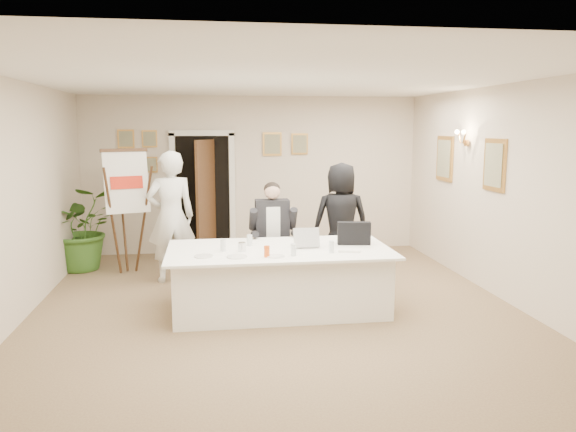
% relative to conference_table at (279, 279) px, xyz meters
% --- Properties ---
extents(floor, '(7.00, 7.00, 0.00)m').
position_rel_conference_table_xyz_m(floor, '(-0.04, -0.07, -0.39)').
color(floor, brown).
rests_on(floor, ground).
extents(ceiling, '(6.00, 7.00, 0.02)m').
position_rel_conference_table_xyz_m(ceiling, '(-0.04, -0.07, 2.41)').
color(ceiling, white).
rests_on(ceiling, wall_back).
extents(wall_back, '(6.00, 0.10, 2.80)m').
position_rel_conference_table_xyz_m(wall_back, '(-0.04, 3.43, 1.01)').
color(wall_back, beige).
rests_on(wall_back, floor).
extents(wall_front, '(6.00, 0.10, 2.80)m').
position_rel_conference_table_xyz_m(wall_front, '(-0.04, -3.57, 1.01)').
color(wall_front, beige).
rests_on(wall_front, floor).
extents(wall_left, '(0.10, 7.00, 2.80)m').
position_rel_conference_table_xyz_m(wall_left, '(-3.04, -0.07, 1.01)').
color(wall_left, beige).
rests_on(wall_left, floor).
extents(wall_right, '(0.10, 7.00, 2.80)m').
position_rel_conference_table_xyz_m(wall_right, '(2.96, -0.07, 1.01)').
color(wall_right, beige).
rests_on(wall_right, floor).
extents(doorway, '(1.14, 0.86, 2.20)m').
position_rel_conference_table_xyz_m(doorway, '(-0.92, 3.25, 0.65)').
color(doorway, black).
rests_on(doorway, floor).
extents(pictures_back_wall, '(3.40, 0.06, 0.80)m').
position_rel_conference_table_xyz_m(pictures_back_wall, '(-0.84, 3.40, 1.46)').
color(pictures_back_wall, '#C39042').
rests_on(pictures_back_wall, wall_back).
extents(pictures_right_wall, '(0.06, 2.20, 0.80)m').
position_rel_conference_table_xyz_m(pictures_right_wall, '(2.93, 1.13, 1.36)').
color(pictures_right_wall, '#C39042').
rests_on(pictures_right_wall, wall_right).
extents(wall_sconce, '(0.20, 0.30, 0.24)m').
position_rel_conference_table_xyz_m(wall_sconce, '(2.86, 1.13, 1.71)').
color(wall_sconce, '#AF7938').
rests_on(wall_sconce, wall_right).
extents(conference_table, '(2.72, 1.45, 0.78)m').
position_rel_conference_table_xyz_m(conference_table, '(0.00, 0.00, 0.00)').
color(conference_table, white).
rests_on(conference_table, floor).
extents(seated_man, '(0.80, 0.83, 1.51)m').
position_rel_conference_table_xyz_m(seated_man, '(0.04, 1.05, 0.36)').
color(seated_man, black).
rests_on(seated_man, floor).
extents(flip_chart, '(0.68, 0.52, 1.89)m').
position_rel_conference_table_xyz_m(flip_chart, '(-2.10, 2.06, 0.48)').
color(flip_chart, '#361F11').
rests_on(flip_chart, floor).
extents(standing_man, '(0.79, 0.62, 1.92)m').
position_rel_conference_table_xyz_m(standing_man, '(-1.39, 1.53, 0.57)').
color(standing_man, silver).
rests_on(standing_man, floor).
extents(standing_woman, '(0.87, 0.59, 1.73)m').
position_rel_conference_table_xyz_m(standing_woman, '(1.11, 1.41, 0.47)').
color(standing_woman, black).
rests_on(standing_woman, floor).
extents(potted_palm, '(1.47, 1.37, 1.34)m').
position_rel_conference_table_xyz_m(potted_palm, '(-2.84, 2.43, 0.28)').
color(potted_palm, '#336120').
rests_on(potted_palm, floor).
extents(laptop, '(0.33, 0.36, 0.28)m').
position_rel_conference_table_xyz_m(laptop, '(0.33, 0.07, 0.52)').
color(laptop, '#B7BABC').
rests_on(laptop, conference_table).
extents(laptop_bag, '(0.43, 0.17, 0.29)m').
position_rel_conference_table_xyz_m(laptop_bag, '(0.97, 0.10, 0.53)').
color(laptop_bag, black).
rests_on(laptop_bag, conference_table).
extents(paper_stack, '(0.30, 0.25, 0.03)m').
position_rel_conference_table_xyz_m(paper_stack, '(0.82, -0.28, 0.40)').
color(paper_stack, white).
rests_on(paper_stack, conference_table).
extents(plate_left, '(0.27, 0.27, 0.01)m').
position_rel_conference_table_xyz_m(plate_left, '(-0.92, -0.33, 0.39)').
color(plate_left, white).
rests_on(plate_left, conference_table).
extents(plate_mid, '(0.25, 0.25, 0.01)m').
position_rel_conference_table_xyz_m(plate_mid, '(-0.54, -0.41, 0.39)').
color(plate_mid, white).
rests_on(plate_mid, conference_table).
extents(plate_near, '(0.22, 0.22, 0.01)m').
position_rel_conference_table_xyz_m(plate_near, '(-0.10, -0.44, 0.39)').
color(plate_near, white).
rests_on(plate_near, conference_table).
extents(glass_a, '(0.07, 0.07, 0.14)m').
position_rel_conference_table_xyz_m(glass_a, '(-0.68, -0.05, 0.45)').
color(glass_a, silver).
rests_on(glass_a, conference_table).
extents(glass_b, '(0.08, 0.08, 0.14)m').
position_rel_conference_table_xyz_m(glass_b, '(0.12, -0.41, 0.45)').
color(glass_b, silver).
rests_on(glass_b, conference_table).
extents(glass_c, '(0.07, 0.07, 0.14)m').
position_rel_conference_table_xyz_m(glass_c, '(0.59, -0.32, 0.45)').
color(glass_c, silver).
rests_on(glass_c, conference_table).
extents(glass_d, '(0.09, 0.09, 0.14)m').
position_rel_conference_table_xyz_m(glass_d, '(-0.35, 0.22, 0.45)').
color(glass_d, silver).
rests_on(glass_d, conference_table).
extents(oj_glass, '(0.08, 0.08, 0.13)m').
position_rel_conference_table_xyz_m(oj_glass, '(-0.20, -0.43, 0.45)').
color(oj_glass, '#DF5112').
rests_on(oj_glass, conference_table).
extents(steel_jug, '(0.10, 0.10, 0.11)m').
position_rel_conference_table_xyz_m(steel_jug, '(-0.46, -0.10, 0.44)').
color(steel_jug, silver).
rests_on(steel_jug, conference_table).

